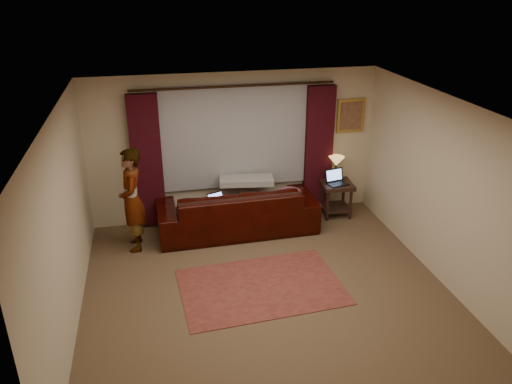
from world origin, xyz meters
The scene contains 20 objects.
floor centered at (0.00, 0.00, -0.01)m, with size 5.00×5.00×0.01m, color brown.
ceiling centered at (0.00, 0.00, 2.60)m, with size 5.00×5.00×0.02m, color silver.
wall_back centered at (0.00, 2.50, 1.30)m, with size 5.00×0.02×2.60m, color beige.
wall_front centered at (0.00, -2.50, 1.30)m, with size 5.00×0.02×2.60m, color beige.
wall_left centered at (-2.50, 0.00, 1.30)m, with size 0.02×5.00×2.60m, color beige.
wall_right centered at (2.50, 0.00, 1.30)m, with size 0.02×5.00×2.60m, color beige.
sheer_curtain centered at (0.00, 2.44, 1.50)m, with size 2.50×0.05×1.80m, color #9A9AA1.
drape_left centered at (-1.50, 2.39, 1.18)m, with size 0.50×0.14×2.30m, color #350911.
drape_right centered at (1.50, 2.39, 1.18)m, with size 0.50×0.14×2.30m, color #350911.
curtain_rod centered at (0.00, 2.39, 2.38)m, with size 0.04×0.04×3.40m, color black.
picture_frame centered at (2.10, 2.47, 1.75)m, with size 0.50×0.04×0.60m, color #B98F39.
sofa centered at (-0.07, 1.91, 0.54)m, with size 2.68×1.16×1.08m, color black.
throw_blanket centered at (0.14, 2.16, 1.08)m, with size 0.92×0.37×0.11m, color #A0A09A.
clothing_pile centered at (0.80, 1.83, 0.64)m, with size 0.46×0.35×0.19m, color brown.
laptop_sofa centered at (-0.41, 1.76, 0.65)m, with size 0.29×0.32×0.21m, color black, non-canonical shape.
area_rug centered at (-0.06, 0.15, 0.01)m, with size 2.25×1.50×0.01m, color brown.
end_table centered at (1.78, 2.11, 0.32)m, with size 0.55×0.55×0.63m, color black.
tiffany_lamp centered at (1.79, 2.23, 0.86)m, with size 0.28×0.28×0.45m, color olive, non-canonical shape.
laptop_table centered at (1.77, 2.04, 0.76)m, with size 0.34×0.38×0.25m, color black, non-canonical shape.
person centered at (-1.77, 1.67, 0.84)m, with size 0.49×0.49×1.67m, color #A0A09A.
Camera 1 is at (-1.39, -5.62, 4.08)m, focal length 35.00 mm.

